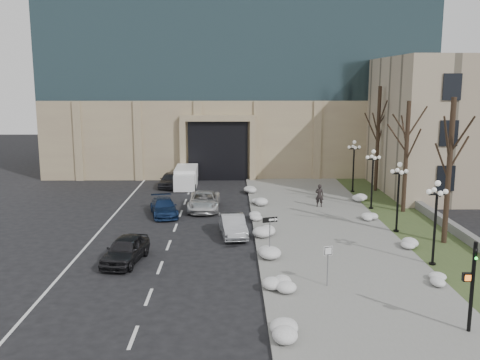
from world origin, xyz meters
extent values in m
plane|color=black|center=(0.00, 0.00, 0.00)|extent=(160.00, 160.00, 0.00)
cube|color=gray|center=(3.50, 14.00, 0.06)|extent=(9.00, 40.00, 0.12)
cube|color=gray|center=(-1.00, 14.00, 0.07)|extent=(0.30, 40.00, 0.14)
cube|color=#3A4C26|center=(10.00, 14.00, 0.05)|extent=(4.00, 40.00, 0.10)
cube|color=slate|center=(12.00, 16.00, 0.35)|extent=(0.50, 30.00, 0.70)
cube|color=tan|center=(-2.00, 42.00, 4.00)|extent=(40.00, 20.00, 8.00)
cube|color=black|center=(-4.00, 33.00, 3.00)|extent=(6.00, 2.50, 6.00)
cube|color=tan|center=(-4.00, 31.60, 6.30)|extent=(7.50, 0.60, 0.60)
cube|color=tan|center=(-7.50, 31.60, 3.00)|extent=(0.60, 0.60, 6.00)
cube|color=tan|center=(-0.50, 31.60, 3.00)|extent=(0.60, 0.60, 6.00)
cube|color=black|center=(14.00, 19.00, 2.50)|extent=(1.40, 0.25, 2.00)
cube|color=black|center=(14.00, 19.00, 6.00)|extent=(1.40, 0.25, 2.00)
cube|color=black|center=(14.00, 19.00, 9.50)|extent=(1.40, 0.25, 2.00)
imported|color=black|center=(-8.50, 6.88, 0.74)|extent=(2.41, 4.56, 1.48)
imported|color=#AFB2B7|center=(-2.55, 11.95, 0.70)|extent=(2.00, 4.41, 1.40)
imported|color=navy|center=(-7.70, 17.43, 0.64)|extent=(2.75, 4.72, 1.28)
imported|color=silver|center=(-4.78, 19.13, 0.71)|extent=(2.41, 5.14, 1.42)
imported|color=#2E2F33|center=(-8.51, 28.40, 0.70)|extent=(2.06, 4.25, 1.40)
imported|color=black|center=(4.32, 19.62, 1.02)|extent=(0.76, 0.61, 1.81)
cube|color=white|center=(-6.96, 29.01, 0.92)|extent=(2.09, 4.61, 1.83)
cube|color=white|center=(-6.92, 26.26, 0.82)|extent=(1.95, 1.50, 1.47)
cylinder|color=black|center=(-7.84, 26.43, 0.32)|extent=(0.24, 0.64, 0.64)
cylinder|color=black|center=(-6.01, 26.46, 0.32)|extent=(0.24, 0.64, 0.64)
cylinder|color=black|center=(-7.90, 30.37, 0.32)|extent=(0.24, 0.64, 0.64)
cylinder|color=black|center=(-6.07, 30.40, 0.32)|extent=(0.24, 0.64, 0.64)
cylinder|color=slate|center=(-0.48, 7.27, 1.20)|extent=(0.06, 0.06, 2.40)
cube|color=black|center=(-0.48, 7.27, 2.31)|extent=(0.85, 0.30, 0.30)
cube|color=white|center=(-0.34, 7.29, 2.31)|extent=(0.40, 0.14, 0.11)
cone|color=white|center=(-0.12, 7.36, 2.31)|extent=(0.27, 0.29, 0.24)
cylinder|color=slate|center=(2.02, 2.98, 1.04)|extent=(0.06, 0.06, 2.08)
cube|color=white|center=(2.02, 2.98, 1.89)|extent=(0.45, 0.16, 0.45)
cube|color=black|center=(2.03, 2.96, 1.89)|extent=(0.38, 0.12, 0.40)
cube|color=white|center=(2.03, 2.95, 1.89)|extent=(0.33, 0.10, 0.34)
cylinder|color=black|center=(6.81, -1.89, 1.91)|extent=(0.15, 0.15, 3.82)
cylinder|color=black|center=(6.81, -1.89, 0.05)|extent=(0.48, 0.48, 0.10)
imported|color=black|center=(6.81, -1.89, 3.15)|extent=(0.16, 0.86, 0.17)
sphere|color=#19E533|center=(6.81, -2.04, 3.20)|extent=(0.11, 0.11, 0.11)
cube|color=black|center=(6.57, -1.89, 2.39)|extent=(0.34, 0.20, 0.33)
cube|color=orange|center=(6.57, -2.00, 2.39)|extent=(0.24, 0.02, 0.24)
ellipsoid|color=white|center=(-0.33, -2.33, 0.30)|extent=(1.10, 1.60, 0.36)
ellipsoid|color=white|center=(-0.40, 2.44, 0.30)|extent=(1.10, 1.60, 0.36)
ellipsoid|color=white|center=(-0.70, 7.17, 0.30)|extent=(1.10, 1.60, 0.36)
ellipsoid|color=white|center=(-0.56, 11.34, 0.30)|extent=(1.10, 1.60, 0.36)
ellipsoid|color=white|center=(-0.86, 15.85, 0.30)|extent=(1.10, 1.60, 0.36)
ellipsoid|color=white|center=(-0.38, 20.32, 0.30)|extent=(1.10, 1.60, 0.36)
ellipsoid|color=white|center=(-0.63, 25.51, 0.30)|extent=(1.10, 1.60, 0.36)
ellipsoid|color=white|center=(7.61, 3.39, 0.30)|extent=(1.10, 1.60, 0.36)
ellipsoid|color=white|center=(7.79, 8.58, 0.30)|extent=(1.10, 1.60, 0.36)
ellipsoid|color=white|center=(7.42, 15.27, 0.30)|extent=(1.10, 1.60, 0.36)
ellipsoid|color=white|center=(8.11, 21.91, 0.30)|extent=(1.10, 1.60, 0.36)
cylinder|color=black|center=(8.30, 6.00, 0.10)|extent=(0.36, 0.36, 0.20)
cylinder|color=black|center=(8.30, 6.00, 2.00)|extent=(0.14, 0.14, 4.00)
cylinder|color=black|center=(8.30, 6.00, 4.00)|extent=(0.10, 0.90, 0.10)
cylinder|color=black|center=(8.30, 6.00, 4.00)|extent=(0.90, 0.10, 0.10)
sphere|color=white|center=(8.30, 6.00, 4.60)|extent=(0.32, 0.32, 0.32)
sphere|color=white|center=(8.75, 6.00, 4.15)|extent=(0.28, 0.28, 0.28)
sphere|color=white|center=(7.85, 6.00, 4.15)|extent=(0.28, 0.28, 0.28)
sphere|color=white|center=(8.30, 6.45, 4.15)|extent=(0.28, 0.28, 0.28)
sphere|color=white|center=(8.30, 5.55, 4.15)|extent=(0.28, 0.28, 0.28)
cylinder|color=black|center=(8.30, 12.50, 0.10)|extent=(0.36, 0.36, 0.20)
cylinder|color=black|center=(8.30, 12.50, 2.00)|extent=(0.14, 0.14, 4.00)
cylinder|color=black|center=(8.30, 12.50, 4.00)|extent=(0.10, 0.90, 0.10)
cylinder|color=black|center=(8.30, 12.50, 4.00)|extent=(0.90, 0.10, 0.10)
sphere|color=white|center=(8.30, 12.50, 4.60)|extent=(0.32, 0.32, 0.32)
sphere|color=white|center=(8.75, 12.50, 4.15)|extent=(0.28, 0.28, 0.28)
sphere|color=white|center=(7.85, 12.50, 4.15)|extent=(0.28, 0.28, 0.28)
sphere|color=white|center=(8.30, 12.95, 4.15)|extent=(0.28, 0.28, 0.28)
sphere|color=white|center=(8.30, 12.05, 4.15)|extent=(0.28, 0.28, 0.28)
cylinder|color=black|center=(8.30, 19.00, 0.10)|extent=(0.36, 0.36, 0.20)
cylinder|color=black|center=(8.30, 19.00, 2.00)|extent=(0.14, 0.14, 4.00)
cylinder|color=black|center=(8.30, 19.00, 4.00)|extent=(0.10, 0.90, 0.10)
cylinder|color=black|center=(8.30, 19.00, 4.00)|extent=(0.90, 0.10, 0.10)
sphere|color=white|center=(8.30, 19.00, 4.60)|extent=(0.32, 0.32, 0.32)
sphere|color=white|center=(8.75, 19.00, 4.15)|extent=(0.28, 0.28, 0.28)
sphere|color=white|center=(7.85, 19.00, 4.15)|extent=(0.28, 0.28, 0.28)
sphere|color=white|center=(8.30, 19.45, 4.15)|extent=(0.28, 0.28, 0.28)
sphere|color=white|center=(8.30, 18.55, 4.15)|extent=(0.28, 0.28, 0.28)
cylinder|color=black|center=(8.30, 25.50, 0.10)|extent=(0.36, 0.36, 0.20)
cylinder|color=black|center=(8.30, 25.50, 2.00)|extent=(0.14, 0.14, 4.00)
cylinder|color=black|center=(8.30, 25.50, 4.00)|extent=(0.10, 0.90, 0.10)
cylinder|color=black|center=(8.30, 25.50, 4.00)|extent=(0.90, 0.10, 0.10)
sphere|color=white|center=(8.30, 25.50, 4.60)|extent=(0.32, 0.32, 0.32)
sphere|color=white|center=(8.75, 25.50, 4.15)|extent=(0.28, 0.28, 0.28)
sphere|color=white|center=(7.85, 25.50, 4.15)|extent=(0.28, 0.28, 0.28)
sphere|color=white|center=(8.30, 25.95, 4.15)|extent=(0.28, 0.28, 0.28)
sphere|color=white|center=(8.30, 25.05, 4.15)|extent=(0.28, 0.28, 0.28)
cylinder|color=black|center=(10.50, 10.00, 4.50)|extent=(0.32, 0.32, 9.00)
cylinder|color=black|center=(10.50, 18.00, 4.25)|extent=(0.32, 0.32, 8.50)
cylinder|color=black|center=(10.50, 26.00, 4.75)|extent=(0.32, 0.32, 9.50)
camera|label=1|loc=(-2.60, -21.56, 9.91)|focal=40.00mm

